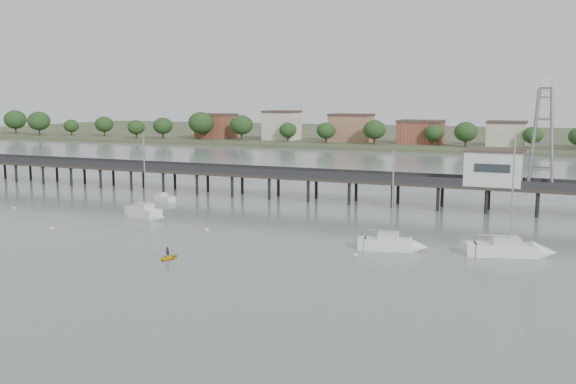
# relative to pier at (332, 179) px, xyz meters

# --- Properties ---
(ground_plane) EXTENTS (500.00, 500.00, 0.00)m
(ground_plane) POSITION_rel_pier_xyz_m (0.00, -60.00, -3.79)
(ground_plane) COLOR slate
(ground_plane) RESTS_ON ground
(pier) EXTENTS (150.00, 5.00, 5.50)m
(pier) POSITION_rel_pier_xyz_m (0.00, 0.00, 0.00)
(pier) COLOR #2D2823
(pier) RESTS_ON ground
(pier_building) EXTENTS (8.40, 5.40, 5.30)m
(pier_building) POSITION_rel_pier_xyz_m (25.00, 0.00, 2.87)
(pier_building) COLOR silver
(pier_building) RESTS_ON ground
(lattice_tower) EXTENTS (3.20, 3.20, 15.50)m
(lattice_tower) POSITION_rel_pier_xyz_m (31.50, 0.00, 7.31)
(lattice_tower) COLOR slate
(lattice_tower) RESTS_ON ground
(sailboat_c) EXTENTS (7.29, 3.56, 11.71)m
(sailboat_c) POSITION_rel_pier_xyz_m (17.69, -29.36, -3.14)
(sailboat_c) COLOR white
(sailboat_c) RESTS_ON ground
(sailboat_d) EXTENTS (8.96, 4.74, 14.18)m
(sailboat_d) POSITION_rel_pier_xyz_m (30.28, -26.87, -3.16)
(sailboat_d) COLOR white
(sailboat_d) RESTS_ON ground
(sailboat_b) EXTENTS (7.74, 4.51, 12.37)m
(sailboat_b) POSITION_rel_pier_xyz_m (-19.05, -23.86, -3.15)
(sailboat_b) COLOR white
(sailboat_b) RESTS_ON ground
(white_tender) EXTENTS (4.25, 2.90, 1.53)m
(white_tender) POSITION_rel_pier_xyz_m (-25.34, -10.50, -3.32)
(white_tender) COLOR white
(white_tender) RESTS_ON ground
(yellow_dinghy) EXTENTS (1.75, 0.68, 2.38)m
(yellow_dinghy) POSITION_rel_pier_xyz_m (-3.66, -42.57, -3.79)
(yellow_dinghy) COLOR yellow
(yellow_dinghy) RESTS_ON ground
(dinghy_occupant) EXTENTS (0.76, 1.15, 0.26)m
(dinghy_occupant) POSITION_rel_pier_xyz_m (-3.66, -42.57, -3.79)
(dinghy_occupant) COLOR black
(dinghy_occupant) RESTS_ON ground
(mooring_buoys) EXTENTS (93.60, 12.76, 0.39)m
(mooring_buoys) POSITION_rel_pier_xyz_m (8.65, -28.85, -3.71)
(mooring_buoys) COLOR beige
(mooring_buoys) RESTS_ON ground
(far_shore) EXTENTS (500.00, 170.00, 10.40)m
(far_shore) POSITION_rel_pier_xyz_m (0.36, 179.58, -2.85)
(far_shore) COLOR #475133
(far_shore) RESTS_ON ground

